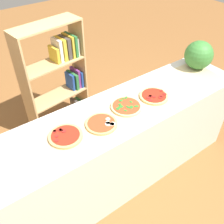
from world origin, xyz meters
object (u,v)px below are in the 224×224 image
at_px(pizza_pepperoni_3, 154,96).
at_px(watermelon, 199,55).
at_px(pizza_mozzarella_1, 102,124).
at_px(pizza_spinach_2, 126,106).
at_px(pizza_pepperoni_0, 65,136).
at_px(bookshelf, 61,76).

height_order(pizza_pepperoni_3, watermelon, watermelon).
height_order(pizza_mozzarella_1, watermelon, watermelon).
bearing_deg(pizza_pepperoni_3, pizza_spinach_2, 174.15).
bearing_deg(pizza_pepperoni_3, pizza_pepperoni_0, 178.52).
height_order(pizza_mozzarella_1, pizza_pepperoni_3, pizza_pepperoni_3).
relative_size(pizza_pepperoni_3, watermelon, 0.89).
bearing_deg(pizza_mozzarella_1, bookshelf, 79.51).
bearing_deg(pizza_mozzarella_1, pizza_pepperoni_0, 171.12).
bearing_deg(pizza_spinach_2, pizza_pepperoni_3, -5.85).
height_order(pizza_pepperoni_0, bookshelf, bookshelf).
distance_m(pizza_spinach_2, bookshelf, 1.14).
distance_m(pizza_pepperoni_0, pizza_mozzarella_1, 0.30).
distance_m(pizza_pepperoni_3, watermelon, 0.74).
bearing_deg(bookshelf, pizza_spinach_2, -86.15).
distance_m(pizza_mozzarella_1, watermelon, 1.32).
relative_size(pizza_pepperoni_0, bookshelf, 0.19).
distance_m(watermelon, bookshelf, 1.53).
xyz_separation_m(pizza_pepperoni_0, bookshelf, (0.51, 1.12, -0.23)).
bearing_deg(watermelon, pizza_spinach_2, -174.61).
xyz_separation_m(pizza_spinach_2, bookshelf, (-0.07, 1.11, -0.23)).
distance_m(pizza_pepperoni_3, bookshelf, 1.22).
bearing_deg(pizza_pepperoni_0, pizza_spinach_2, 0.71).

